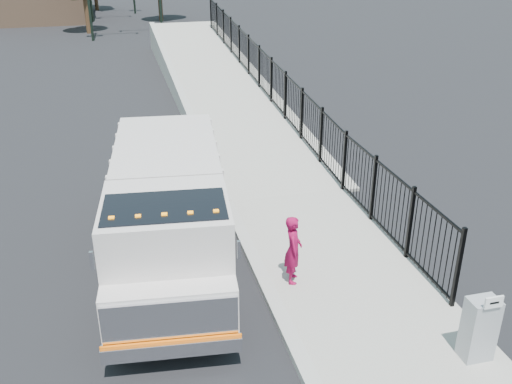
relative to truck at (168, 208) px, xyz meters
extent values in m
plane|color=black|center=(1.91, -1.26, -1.50)|extent=(120.00, 120.00, 0.00)
cube|color=#9E998E|center=(3.83, -3.26, -1.44)|extent=(3.55, 12.00, 0.12)
cube|color=#ADAAA3|center=(1.91, -3.26, -1.42)|extent=(0.30, 12.00, 0.16)
cube|color=#9E998E|center=(4.03, 14.74, -1.50)|extent=(3.95, 24.06, 3.19)
cube|color=black|center=(5.46, 10.74, -0.60)|extent=(0.10, 28.00, 1.80)
cube|color=black|center=(0.04, 0.39, -0.94)|extent=(1.76, 7.05, 0.23)
cube|color=silver|center=(-0.21, -1.96, 0.09)|extent=(2.64, 2.50, 2.05)
cube|color=silver|center=(-0.34, -3.23, -0.42)|extent=(2.47, 0.97, 1.03)
cube|color=silver|center=(-0.38, -3.61, -0.42)|extent=(2.36, 0.33, 0.87)
cube|color=silver|center=(-0.39, -3.69, -0.94)|extent=(2.47, 0.44, 0.29)
cube|color=#E45906|center=(-0.39, -3.69, -0.78)|extent=(2.46, 0.31, 0.06)
cube|color=black|center=(-0.23, -2.21, 0.71)|extent=(2.39, 1.56, 0.87)
cube|color=silver|center=(0.18, 1.72, 0.09)|extent=(2.90, 4.55, 1.74)
cube|color=silver|center=(-1.59, -2.84, 0.55)|extent=(0.07, 0.07, 0.36)
cube|color=silver|center=(0.96, -3.11, 0.55)|extent=(0.07, 0.07, 0.36)
cube|color=orange|center=(-1.19, -2.47, 1.14)|extent=(0.11, 0.09, 0.06)
cube|color=orange|center=(-0.73, -2.52, 1.14)|extent=(0.11, 0.09, 0.06)
cube|color=orange|center=(-0.27, -2.57, 1.14)|extent=(0.11, 0.09, 0.06)
cube|color=orange|center=(0.19, -2.62, 1.14)|extent=(0.11, 0.09, 0.06)
cube|color=orange|center=(0.65, -2.67, 1.14)|extent=(0.11, 0.09, 0.06)
cylinder|color=black|center=(-1.35, -2.56, -0.99)|extent=(0.43, 1.06, 1.03)
cylinder|color=black|center=(0.79, -2.79, -0.99)|extent=(0.43, 1.06, 1.03)
cylinder|color=black|center=(-0.83, 2.44, -0.99)|extent=(0.43, 1.06, 1.03)
cylinder|color=black|center=(1.32, 2.22, -0.99)|extent=(0.43, 1.06, 1.03)
cylinder|color=black|center=(-0.71, 3.57, -0.99)|extent=(0.43, 1.06, 1.03)
cylinder|color=black|center=(1.44, 3.34, -0.99)|extent=(0.43, 1.06, 1.03)
imported|color=maroon|center=(2.52, -1.53, -0.59)|extent=(0.53, 0.66, 1.59)
cube|color=gray|center=(5.01, -4.73, -0.76)|extent=(0.55, 0.40, 1.25)
cube|color=white|center=(5.01, -4.95, -0.02)|extent=(0.35, 0.04, 0.22)
cylinder|color=#382314|center=(-2.25, 33.75, 0.10)|extent=(0.36, 0.36, 3.20)
cylinder|color=#382314|center=(3.61, 38.59, 0.10)|extent=(0.36, 0.36, 3.20)
camera|label=1|loc=(-0.91, -11.72, 5.81)|focal=40.00mm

